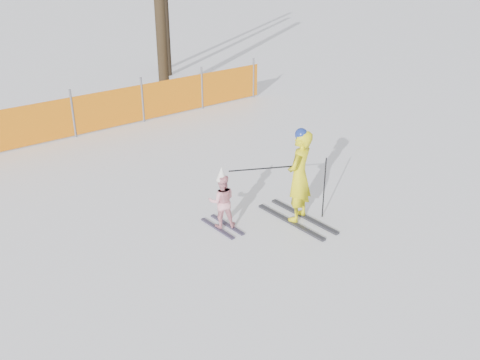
# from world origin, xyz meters

# --- Properties ---
(ground) EXTENTS (120.00, 120.00, 0.00)m
(ground) POSITION_xyz_m (0.00, 0.00, 0.00)
(ground) COLOR white
(ground) RESTS_ON ground
(adult) EXTENTS (0.72, 1.65, 1.76)m
(adult) POSITION_xyz_m (1.08, 0.19, 0.87)
(adult) COLOR black
(adult) RESTS_ON ground
(child) EXTENTS (0.60, 0.90, 1.16)m
(child) POSITION_xyz_m (-0.13, 0.83, 0.53)
(child) COLOR black
(child) RESTS_ON ground
(ski_poles) EXTENTS (1.58, 0.81, 1.17)m
(ski_poles) POSITION_xyz_m (1.01, 0.25, 0.82)
(ski_poles) COLOR black
(ski_poles) RESTS_ON ground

